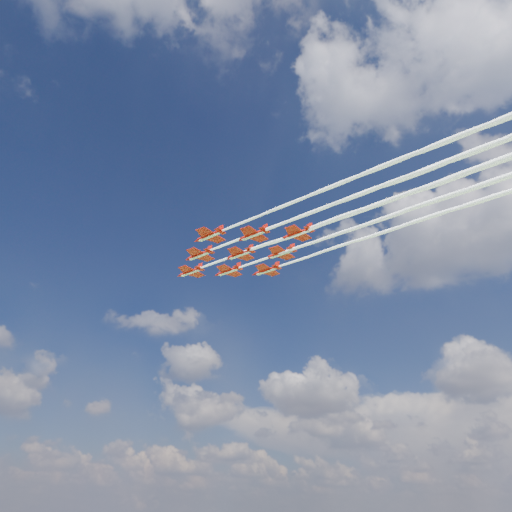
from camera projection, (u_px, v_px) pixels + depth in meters
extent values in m
cylinder|color=#B31109|center=(190.00, 272.00, 154.58)|extent=(7.69, 1.06, 1.06)
cone|color=#B31109|center=(179.00, 276.00, 157.12)|extent=(1.92, 1.06, 1.06)
cone|color=#B31109|center=(201.00, 268.00, 152.20)|extent=(1.44, 0.96, 0.96)
ellipsoid|color=black|center=(186.00, 272.00, 155.80)|extent=(2.00, 0.88, 0.69)
cube|color=#B31109|center=(192.00, 272.00, 154.31)|extent=(3.08, 8.84, 0.13)
cube|color=#B31109|center=(200.00, 269.00, 152.55)|extent=(1.35, 3.46, 0.12)
cube|color=#B31109|center=(200.00, 266.00, 152.86)|extent=(1.54, 0.14, 1.73)
cube|color=silver|center=(190.00, 273.00, 154.36)|extent=(7.21, 0.87, 0.12)
cylinder|color=#B31109|center=(199.00, 255.00, 144.72)|extent=(7.69, 1.06, 1.06)
cone|color=#B31109|center=(187.00, 260.00, 147.25)|extent=(1.92, 1.06, 1.06)
cone|color=#B31109|center=(211.00, 251.00, 142.34)|extent=(1.44, 0.96, 0.96)
ellipsoid|color=black|center=(195.00, 255.00, 145.94)|extent=(2.00, 0.88, 0.69)
cube|color=#B31109|center=(201.00, 255.00, 144.44)|extent=(3.08, 8.84, 0.13)
cube|color=#B31109|center=(209.00, 251.00, 142.69)|extent=(1.35, 3.46, 0.12)
cube|color=#B31109|center=(210.00, 248.00, 142.99)|extent=(1.54, 0.14, 1.73)
cube|color=silver|center=(199.00, 256.00, 144.49)|extent=(7.21, 0.87, 0.12)
cylinder|color=#B31109|center=(228.00, 271.00, 154.13)|extent=(7.69, 1.06, 1.06)
cone|color=#B31109|center=(217.00, 275.00, 156.66)|extent=(1.92, 1.06, 1.06)
cone|color=#B31109|center=(240.00, 267.00, 151.75)|extent=(1.44, 0.96, 0.96)
ellipsoid|color=black|center=(224.00, 271.00, 155.35)|extent=(2.00, 0.88, 0.69)
cube|color=#B31109|center=(230.00, 271.00, 153.85)|extent=(3.08, 8.84, 0.13)
cube|color=#B31109|center=(238.00, 268.00, 152.10)|extent=(1.35, 3.46, 0.12)
cube|color=#B31109|center=(239.00, 265.00, 152.40)|extent=(1.54, 0.14, 1.73)
cube|color=silver|center=(228.00, 273.00, 153.90)|extent=(7.21, 0.87, 0.12)
cylinder|color=#B31109|center=(209.00, 236.00, 134.86)|extent=(7.69, 1.06, 1.06)
cone|color=#B31109|center=(196.00, 241.00, 137.39)|extent=(1.92, 1.06, 1.06)
cone|color=#B31109|center=(222.00, 230.00, 132.47)|extent=(1.44, 0.96, 0.96)
ellipsoid|color=black|center=(204.00, 236.00, 136.07)|extent=(2.00, 0.88, 0.69)
cube|color=#B31109|center=(211.00, 235.00, 134.58)|extent=(3.08, 8.84, 0.13)
cube|color=#B31109|center=(220.00, 231.00, 132.83)|extent=(1.35, 3.46, 0.12)
cube|color=#B31109|center=(221.00, 228.00, 133.13)|extent=(1.54, 0.14, 1.73)
cube|color=silver|center=(209.00, 237.00, 134.63)|extent=(7.21, 0.87, 0.12)
cylinder|color=#B31109|center=(240.00, 254.00, 144.27)|extent=(7.69, 1.06, 1.06)
cone|color=#B31109|center=(227.00, 259.00, 146.80)|extent=(1.92, 1.06, 1.06)
cone|color=#B31109|center=(252.00, 250.00, 141.88)|extent=(1.44, 0.96, 0.96)
ellipsoid|color=black|center=(235.00, 255.00, 145.48)|extent=(2.00, 0.88, 0.69)
cube|color=#B31109|center=(241.00, 254.00, 143.99)|extent=(3.08, 8.84, 0.13)
cube|color=#B31109|center=(250.00, 250.00, 142.24)|extent=(1.35, 3.46, 0.12)
cube|color=#B31109|center=(251.00, 247.00, 142.54)|extent=(1.54, 0.14, 1.73)
cube|color=silver|center=(240.00, 256.00, 144.04)|extent=(7.21, 0.87, 0.12)
cylinder|color=#B31109|center=(267.00, 270.00, 153.68)|extent=(7.69, 1.06, 1.06)
cone|color=#B31109|center=(254.00, 274.00, 156.21)|extent=(1.92, 1.06, 1.06)
cone|color=#B31109|center=(279.00, 266.00, 151.29)|extent=(1.44, 0.96, 0.96)
ellipsoid|color=black|center=(261.00, 271.00, 154.89)|extent=(2.00, 0.88, 0.69)
cube|color=#B31109|center=(268.00, 270.00, 153.40)|extent=(3.08, 8.84, 0.13)
cube|color=#B31109|center=(277.00, 267.00, 151.65)|extent=(1.35, 3.46, 0.12)
cube|color=#B31109|center=(277.00, 264.00, 151.95)|extent=(1.54, 0.14, 1.73)
cube|color=silver|center=(267.00, 272.00, 153.45)|extent=(7.21, 0.87, 0.12)
cylinder|color=#B31109|center=(253.00, 235.00, 134.40)|extent=(7.69, 1.06, 1.06)
cone|color=#B31109|center=(239.00, 240.00, 136.94)|extent=(1.92, 1.06, 1.06)
cone|color=#B31109|center=(267.00, 230.00, 132.02)|extent=(1.44, 0.96, 0.96)
ellipsoid|color=black|center=(247.00, 235.00, 135.62)|extent=(2.00, 0.88, 0.69)
cube|color=#B31109|center=(254.00, 234.00, 134.13)|extent=(3.08, 8.84, 0.13)
cube|color=#B31109|center=(265.00, 230.00, 132.38)|extent=(1.35, 3.46, 0.12)
cube|color=#B31109|center=(265.00, 227.00, 132.68)|extent=(1.54, 0.14, 1.73)
cube|color=silver|center=(253.00, 236.00, 134.18)|extent=(7.21, 0.87, 0.12)
cylinder|color=#B31109|center=(281.00, 253.00, 143.81)|extent=(7.69, 1.06, 1.06)
cone|color=#B31109|center=(267.00, 258.00, 146.35)|extent=(1.92, 1.06, 1.06)
cone|color=#B31109|center=(294.00, 249.00, 141.43)|extent=(1.44, 0.96, 0.96)
ellipsoid|color=black|center=(275.00, 254.00, 145.03)|extent=(2.00, 0.88, 0.69)
cube|color=#B31109|center=(282.00, 253.00, 143.54)|extent=(3.08, 8.84, 0.13)
cube|color=#B31109|center=(292.00, 249.00, 141.79)|extent=(1.35, 3.46, 0.12)
cube|color=#B31109|center=(292.00, 247.00, 142.09)|extent=(1.54, 0.14, 1.73)
cube|color=silver|center=(281.00, 255.00, 143.59)|extent=(7.21, 0.87, 0.12)
cylinder|color=#B31109|center=(297.00, 234.00, 133.95)|extent=(7.69, 1.06, 1.06)
cone|color=#B31109|center=(282.00, 239.00, 136.49)|extent=(1.92, 1.06, 1.06)
cone|color=#B31109|center=(311.00, 229.00, 131.57)|extent=(1.44, 0.96, 0.96)
ellipsoid|color=black|center=(291.00, 234.00, 135.17)|extent=(2.00, 0.88, 0.69)
cube|color=#B31109|center=(298.00, 233.00, 133.68)|extent=(3.08, 8.84, 0.13)
cube|color=#B31109|center=(309.00, 229.00, 131.92)|extent=(1.35, 3.46, 0.12)
cube|color=#B31109|center=(310.00, 226.00, 132.23)|extent=(1.54, 0.14, 1.73)
cube|color=silver|center=(297.00, 235.00, 133.73)|extent=(7.21, 0.87, 0.12)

